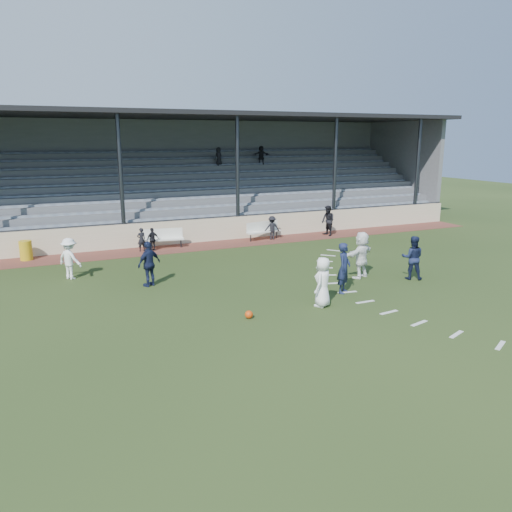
{
  "coord_description": "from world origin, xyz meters",
  "views": [
    {
      "loc": [
        -6.83,
        -12.89,
        5.32
      ],
      "look_at": [
        0.0,
        2.5,
        1.3
      ],
      "focal_mm": 35.0,
      "sensor_mm": 36.0,
      "label": 1
    }
  ],
  "objects_px": {
    "bench_left": "(163,237)",
    "bench_right": "(263,229)",
    "trash_bin": "(26,250)",
    "official": "(328,221)",
    "player_navy_lead": "(344,268)",
    "player_white_lead": "(323,282)",
    "football": "(249,315)"
  },
  "relations": [
    {
      "from": "bench_left",
      "to": "bench_right",
      "type": "bearing_deg",
      "value": 6.94
    },
    {
      "from": "trash_bin",
      "to": "official",
      "type": "bearing_deg",
      "value": -2.22
    },
    {
      "from": "trash_bin",
      "to": "player_navy_lead",
      "type": "bearing_deg",
      "value": -43.52
    },
    {
      "from": "bench_left",
      "to": "player_navy_lead",
      "type": "distance_m",
      "value": 10.49
    },
    {
      "from": "player_navy_lead",
      "to": "official",
      "type": "bearing_deg",
      "value": 21.0
    },
    {
      "from": "bench_left",
      "to": "player_white_lead",
      "type": "distance_m",
      "value": 10.93
    },
    {
      "from": "official",
      "to": "player_white_lead",
      "type": "bearing_deg",
      "value": -36.63
    },
    {
      "from": "bench_right",
      "to": "official",
      "type": "distance_m",
      "value": 3.75
    },
    {
      "from": "player_white_lead",
      "to": "official",
      "type": "distance_m",
      "value": 11.92
    },
    {
      "from": "bench_right",
      "to": "football",
      "type": "distance_m",
      "value": 11.89
    },
    {
      "from": "player_white_lead",
      "to": "trash_bin",
      "type": "bearing_deg",
      "value": -88.78
    },
    {
      "from": "bench_right",
      "to": "player_white_lead",
      "type": "height_order",
      "value": "player_white_lead"
    },
    {
      "from": "trash_bin",
      "to": "player_white_lead",
      "type": "relative_size",
      "value": 0.53
    },
    {
      "from": "bench_right",
      "to": "football",
      "type": "relative_size",
      "value": 8.32
    },
    {
      "from": "football",
      "to": "official",
      "type": "bearing_deg",
      "value": 48.18
    },
    {
      "from": "official",
      "to": "football",
      "type": "bearing_deg",
      "value": -45.74
    },
    {
      "from": "trash_bin",
      "to": "bench_right",
      "type": "bearing_deg",
      "value": -0.48
    },
    {
      "from": "bench_left",
      "to": "player_navy_lead",
      "type": "xyz_separation_m",
      "value": [
        4.06,
        -9.67,
        0.31
      ]
    },
    {
      "from": "bench_right",
      "to": "bench_left",
      "type": "bearing_deg",
      "value": 168.21
    },
    {
      "from": "player_white_lead",
      "to": "official",
      "type": "relative_size",
      "value": 0.98
    },
    {
      "from": "bench_right",
      "to": "player_white_lead",
      "type": "distance_m",
      "value": 10.87
    },
    {
      "from": "player_white_lead",
      "to": "player_navy_lead",
      "type": "xyz_separation_m",
      "value": [
        1.43,
        0.94,
        0.08
      ]
    },
    {
      "from": "trash_bin",
      "to": "player_navy_lead",
      "type": "height_order",
      "value": "player_navy_lead"
    },
    {
      "from": "player_white_lead",
      "to": "player_navy_lead",
      "type": "relative_size",
      "value": 0.91
    },
    {
      "from": "bench_right",
      "to": "player_white_lead",
      "type": "relative_size",
      "value": 1.26
    },
    {
      "from": "bench_left",
      "to": "football",
      "type": "distance_m",
      "value": 10.71
    },
    {
      "from": "trash_bin",
      "to": "football",
      "type": "height_order",
      "value": "trash_bin"
    },
    {
      "from": "football",
      "to": "bench_right",
      "type": "bearing_deg",
      "value": 63.26
    },
    {
      "from": "bench_left",
      "to": "official",
      "type": "height_order",
      "value": "official"
    },
    {
      "from": "football",
      "to": "player_navy_lead",
      "type": "xyz_separation_m",
      "value": [
        4.04,
        1.03,
        0.77
      ]
    },
    {
      "from": "player_navy_lead",
      "to": "bench_left",
      "type": "bearing_deg",
      "value": 72.68
    },
    {
      "from": "trash_bin",
      "to": "official",
      "type": "relative_size",
      "value": 0.52
    }
  ]
}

